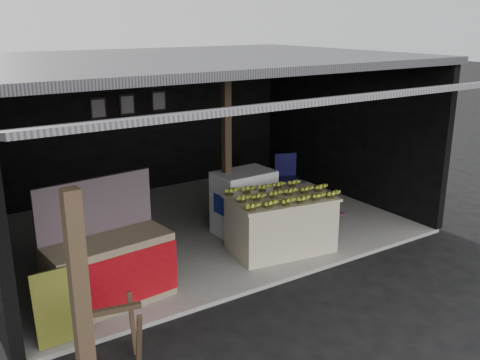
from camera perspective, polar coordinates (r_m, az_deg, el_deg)
ground at (r=7.70m, az=4.36°, el=-11.01°), size 80.00×80.00×0.00m
concrete_slab at (r=9.60m, az=-4.80°, el=-5.02°), size 7.00×5.00×0.06m
shophouse at (r=9.31m, az=-6.05°, el=7.51°), size 7.40×7.29×3.02m
banana_table at (r=8.45m, az=4.36°, el=-4.64°), size 1.74×1.22×0.89m
banana_pile at (r=8.27m, az=4.44°, el=-1.23°), size 1.60×1.11×0.18m
white_crate at (r=9.09m, az=0.41°, el=-2.38°), size 1.00×0.70×1.09m
neighbor_stall at (r=7.10m, az=-13.76°, el=-9.07°), size 1.62×0.85×1.61m
green_signboard at (r=6.48m, az=-18.63°, el=-12.65°), size 0.58×0.16×0.87m
sawhorse at (r=6.03m, az=-13.80°, el=-15.26°), size 0.71×0.70×0.68m
water_barrel at (r=9.22m, az=7.14°, el=-4.28°), size 0.31×0.31×0.46m
plastic_chair at (r=10.74m, az=5.01°, el=0.70°), size 0.58×0.58×0.95m
magenta_rug at (r=10.11m, az=6.31°, el=-3.70°), size 1.58×1.12×0.01m
picture_frames at (r=11.15m, az=-11.80°, el=7.88°), size 1.62×0.04×0.46m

